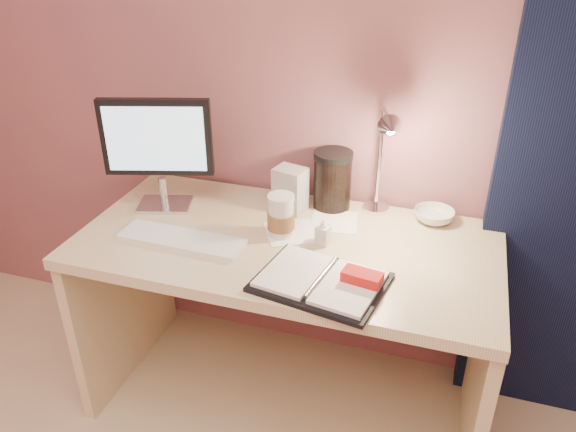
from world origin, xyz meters
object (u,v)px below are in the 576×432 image
(planner, at_px, (324,281))
(desk_lamp, at_px, (367,154))
(desk, at_px, (293,283))
(product_box, at_px, (290,189))
(lotion_bottle, at_px, (323,231))
(keyboard, at_px, (182,240))
(monitor, at_px, (158,144))
(dark_jar, at_px, (332,183))
(coffee_cup, at_px, (281,217))
(bowl, at_px, (434,216))

(planner, height_order, desk_lamp, desk_lamp)
(desk, bearing_deg, product_box, 111.44)
(lotion_bottle, bearing_deg, desk_lamp, 62.96)
(desk, bearing_deg, planner, -57.22)
(lotion_bottle, xyz_separation_m, desk_lamp, (0.10, 0.19, 0.21))
(desk, relative_size, keyboard, 3.29)
(monitor, relative_size, lotion_bottle, 4.30)
(keyboard, distance_m, lotion_bottle, 0.47)
(desk, distance_m, dark_jar, 0.39)
(monitor, xyz_separation_m, desk_lamp, (0.72, 0.11, 0.01))
(dark_jar, distance_m, product_box, 0.16)
(product_box, bearing_deg, desk, -54.99)
(desk, bearing_deg, dark_jar, 67.79)
(planner, xyz_separation_m, product_box, (-0.24, 0.42, 0.07))
(dark_jar, relative_size, product_box, 1.19)
(planner, xyz_separation_m, coffee_cup, (-0.21, 0.23, 0.06))
(coffee_cup, xyz_separation_m, desk_lamp, (0.24, 0.18, 0.19))
(desk, xyz_separation_m, bowl, (0.46, 0.21, 0.25))
(monitor, height_order, planner, monitor)
(desk, relative_size, monitor, 3.39)
(coffee_cup, relative_size, dark_jar, 0.77)
(monitor, distance_m, dark_jar, 0.64)
(coffee_cup, height_order, lotion_bottle, coffee_cup)
(planner, height_order, product_box, product_box)
(monitor, xyz_separation_m, lotion_bottle, (0.63, -0.08, -0.20))
(planner, relative_size, bowl, 2.90)
(coffee_cup, bearing_deg, keyboard, -154.60)
(desk_lamp, bearing_deg, lotion_bottle, -133.62)
(monitor, bearing_deg, lotion_bottle, -23.67)
(keyboard, relative_size, product_box, 2.60)
(desk, distance_m, product_box, 0.34)
(monitor, distance_m, keyboard, 0.37)
(coffee_cup, relative_size, desk_lamp, 0.36)
(keyboard, relative_size, desk_lamp, 1.03)
(keyboard, distance_m, product_box, 0.44)
(desk_lamp, bearing_deg, monitor, 171.96)
(monitor, relative_size, dark_jar, 2.13)
(keyboard, xyz_separation_m, desk_lamp, (0.55, 0.32, 0.25))
(lotion_bottle, xyz_separation_m, dark_jar, (-0.04, 0.27, 0.05))
(desk, height_order, monitor, monitor)
(bowl, distance_m, lotion_bottle, 0.43)
(lotion_bottle, bearing_deg, keyboard, -163.49)
(planner, xyz_separation_m, desk_lamp, (0.03, 0.41, 0.24))
(keyboard, xyz_separation_m, planner, (0.51, -0.09, 0.01))
(keyboard, xyz_separation_m, product_box, (0.27, 0.33, 0.07))
(bowl, xyz_separation_m, lotion_bottle, (-0.34, -0.27, 0.03))
(planner, xyz_separation_m, dark_jar, (-0.10, 0.49, 0.08))
(bowl, height_order, desk_lamp, desk_lamp)
(desk, bearing_deg, desk_lamp, 30.46)
(lotion_bottle, bearing_deg, coffee_cup, 176.20)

